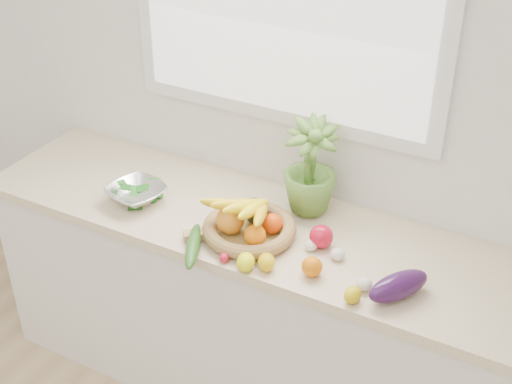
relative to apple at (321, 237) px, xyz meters
The scene contains 18 objects.
back_wall 0.62m from the apple, 134.91° to the left, with size 4.50×0.02×2.70m, color white.
counter_cabinet 0.61m from the apple, behind, with size 2.20×0.58×0.86m, color silver.
countertop 0.34m from the apple, behind, with size 2.24×0.62×0.04m, color beige.
orange_loose 0.18m from the apple, 76.47° to the right, with size 0.07×0.07×0.07m, color orange.
lemon_a 0.31m from the apple, 125.36° to the right, with size 0.06×0.08×0.06m, color #F7F90D.
lemon_b 0.32m from the apple, 46.86° to the right, with size 0.06×0.07×0.06m, color gold.
lemon_c 0.24m from the apple, 118.06° to the right, with size 0.06×0.08×0.06m, color #E5B70C.
apple is the anchor object (origin of this frame).
ginger 0.46m from the apple, 157.28° to the right, with size 0.11×0.04×0.03m, color tan.
garlic_a 0.05m from the apple, 121.71° to the right, with size 0.05×0.05×0.04m, color white.
garlic_b 0.10m from the apple, 26.76° to the right, with size 0.05×0.05×0.04m, color silver.
garlic_c 0.28m from the apple, 33.99° to the right, with size 0.05×0.05×0.05m, color white.
eggplant 0.37m from the apple, 22.16° to the right, with size 0.09×0.24×0.09m, color #31103E.
cucumber 0.47m from the apple, 147.74° to the right, with size 0.05×0.28×0.05m, color #2A591A.
radish 0.37m from the apple, 136.79° to the right, with size 0.04×0.04×0.04m, color red.
potted_herb 0.29m from the apple, 126.32° to the left, with size 0.21×0.21×0.38m, color #578430.
fruit_basket 0.28m from the apple, 166.37° to the right, with size 0.45×0.45×0.19m.
colander_with_spinach 0.78m from the apple, behind, with size 0.27×0.27×0.12m.
Camera 1 is at (1.13, -0.06, 2.48)m, focal length 50.00 mm.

